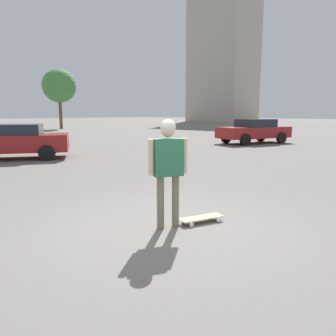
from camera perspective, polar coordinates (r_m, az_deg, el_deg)
name	(u,v)px	position (r m, az deg, el deg)	size (l,w,h in m)	color
ground_plane	(168,227)	(5.30, 0.00, -10.32)	(220.00, 220.00, 0.00)	slate
person	(168,160)	(5.03, 0.00, 1.47)	(0.56, 0.40, 1.71)	#7A6B56
skateboard	(201,218)	(5.54, 5.80, -8.68)	(0.80, 0.52, 0.09)	tan
car_parked_near	(15,141)	(14.38, -25.10, 4.32)	(4.37, 3.84, 1.37)	maroon
car_parked_far	(254,131)	(20.53, 14.78, 6.31)	(4.83, 3.33, 1.45)	maroon
building_block_distant	(224,45)	(76.47, 9.77, 20.37)	(11.72, 11.90, 32.75)	#B2A899
tree_distant	(59,86)	(40.86, -18.43, 13.39)	(3.83, 3.83, 6.84)	brown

